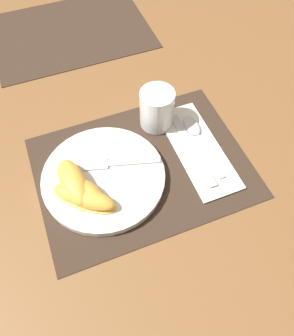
# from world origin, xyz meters

# --- Properties ---
(ground_plane) EXTENTS (3.00, 3.00, 0.00)m
(ground_plane) POSITION_xyz_m (0.00, 0.00, 0.00)
(ground_plane) COLOR brown
(placemat) EXTENTS (0.45, 0.34, 0.00)m
(placemat) POSITION_xyz_m (0.00, 0.00, 0.00)
(placemat) COLOR #38281E
(placemat) RESTS_ON ground_plane
(placemat_far) EXTENTS (0.45, 0.34, 0.00)m
(placemat_far) POSITION_xyz_m (-0.03, 0.53, 0.00)
(placemat_far) COLOR #38281E
(placemat_far) RESTS_ON ground_plane
(plate) EXTENTS (0.26, 0.26, 0.02)m
(plate) POSITION_xyz_m (-0.09, 0.00, 0.01)
(plate) COLOR white
(plate) RESTS_ON placemat
(juice_glass) EXTENTS (0.08, 0.08, 0.09)m
(juice_glass) POSITION_xyz_m (0.08, 0.11, 0.04)
(juice_glass) COLOR silver
(juice_glass) RESTS_ON placemat
(napkin) EXTENTS (0.10, 0.26, 0.00)m
(napkin) POSITION_xyz_m (0.13, -0.00, 0.01)
(napkin) COLOR white
(napkin) RESTS_ON placemat
(knife) EXTENTS (0.02, 0.21, 0.01)m
(knife) POSITION_xyz_m (0.12, -0.01, 0.01)
(knife) COLOR silver
(knife) RESTS_ON napkin
(spoon) EXTENTS (0.03, 0.18, 0.01)m
(spoon) POSITION_xyz_m (0.15, 0.03, 0.01)
(spoon) COLOR silver
(spoon) RESTS_ON napkin
(fork) EXTENTS (0.18, 0.07, 0.00)m
(fork) POSITION_xyz_m (-0.06, 0.02, 0.02)
(fork) COLOR silver
(fork) RESTS_ON plate
(citrus_wedge_0) EXTENTS (0.07, 0.12, 0.04)m
(citrus_wedge_0) POSITION_xyz_m (-0.15, -0.01, 0.04)
(citrus_wedge_0) COLOR #F7C656
(citrus_wedge_0) RESTS_ON plate
(citrus_wedge_1) EXTENTS (0.09, 0.11, 0.03)m
(citrus_wedge_1) POSITION_xyz_m (-0.14, -0.03, 0.03)
(citrus_wedge_1) COLOR #F7C656
(citrus_wedge_1) RESTS_ON plate
(citrus_wedge_2) EXTENTS (0.13, 0.12, 0.03)m
(citrus_wedge_2) POSITION_xyz_m (-0.14, -0.04, 0.03)
(citrus_wedge_2) COLOR #F7C656
(citrus_wedge_2) RESTS_ON plate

